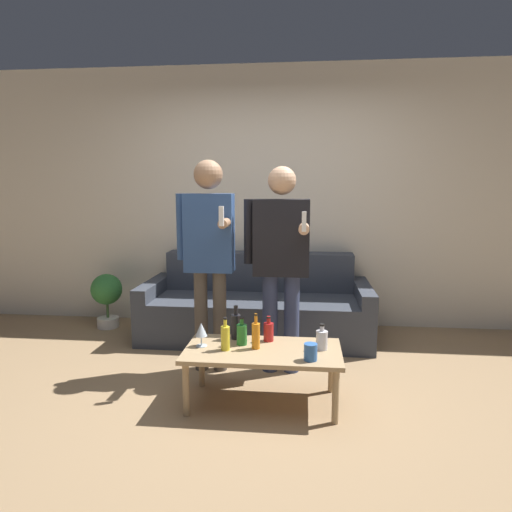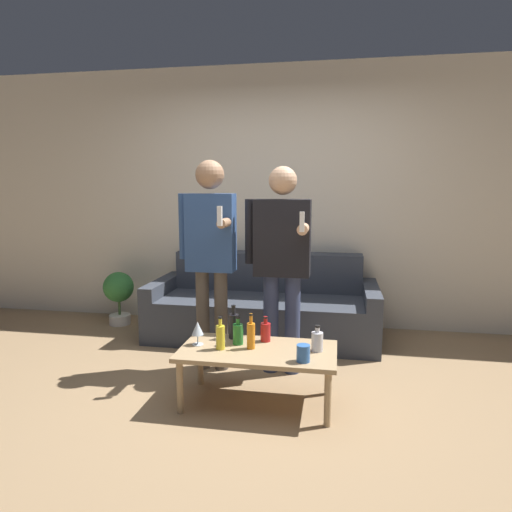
% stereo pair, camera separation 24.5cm
% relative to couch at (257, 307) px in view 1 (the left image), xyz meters
% --- Properties ---
extents(ground_plane, '(16.00, 16.00, 0.00)m').
position_rel_couch_xyz_m(ground_plane, '(0.08, -1.46, -0.29)').
color(ground_plane, '#997A56').
extents(wall_back, '(8.00, 0.06, 2.70)m').
position_rel_couch_xyz_m(wall_back, '(0.08, 0.47, 1.06)').
color(wall_back, beige).
rests_on(wall_back, ground_plane).
extents(couch, '(2.19, 0.91, 0.80)m').
position_rel_couch_xyz_m(couch, '(0.00, 0.00, 0.00)').
color(couch, '#383D47').
rests_on(couch, ground_plane).
extents(coffee_table, '(1.05, 0.55, 0.39)m').
position_rel_couch_xyz_m(coffee_table, '(0.19, -1.43, 0.06)').
color(coffee_table, tan).
rests_on(coffee_table, ground_plane).
extents(bottle_orange, '(0.07, 0.07, 0.18)m').
position_rel_couch_xyz_m(bottle_orange, '(0.22, -1.26, 0.17)').
color(bottle_orange, '#B21E1E').
rests_on(bottle_orange, coffee_table).
extents(bottle_green, '(0.06, 0.06, 0.24)m').
position_rel_couch_xyz_m(bottle_green, '(0.14, -1.42, 0.20)').
color(bottle_green, orange).
rests_on(bottle_green, coffee_table).
extents(bottle_dark, '(0.06, 0.06, 0.22)m').
position_rel_couch_xyz_m(bottle_dark, '(-0.06, -1.47, 0.19)').
color(bottle_dark, yellow).
rests_on(bottle_dark, coffee_table).
extents(bottle_yellow, '(0.08, 0.08, 0.18)m').
position_rel_couch_xyz_m(bottle_yellow, '(0.58, -1.39, 0.17)').
color(bottle_yellow, silver).
rests_on(bottle_yellow, coffee_table).
extents(bottle_red, '(0.07, 0.07, 0.24)m').
position_rel_couch_xyz_m(bottle_red, '(-0.02, -1.24, 0.20)').
color(bottle_red, black).
rests_on(bottle_red, coffee_table).
extents(bottle_clear, '(0.07, 0.07, 0.20)m').
position_rel_couch_xyz_m(bottle_clear, '(0.04, -1.35, 0.18)').
color(bottle_clear, '#23752D').
rests_on(bottle_clear, coffee_table).
extents(wine_glass_near, '(0.08, 0.08, 0.17)m').
position_rel_couch_xyz_m(wine_glass_near, '(-0.23, -1.42, 0.21)').
color(wine_glass_near, silver).
rests_on(wine_glass_near, coffee_table).
extents(cup_on_table, '(0.08, 0.08, 0.11)m').
position_rel_couch_xyz_m(cup_on_table, '(0.51, -1.59, 0.15)').
color(cup_on_table, '#3366B2').
rests_on(cup_on_table, coffee_table).
extents(person_standing_left, '(0.45, 0.42, 1.67)m').
position_rel_couch_xyz_m(person_standing_left, '(-0.29, -0.89, 0.72)').
color(person_standing_left, brown).
rests_on(person_standing_left, ground_plane).
extents(person_standing_right, '(0.51, 0.42, 1.62)m').
position_rel_couch_xyz_m(person_standing_right, '(0.28, -0.86, 0.67)').
color(person_standing_right, navy).
rests_on(person_standing_right, ground_plane).
extents(potted_plant, '(0.32, 0.32, 0.57)m').
position_rel_couch_xyz_m(potted_plant, '(-1.59, 0.09, 0.07)').
color(potted_plant, silver).
rests_on(potted_plant, ground_plane).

